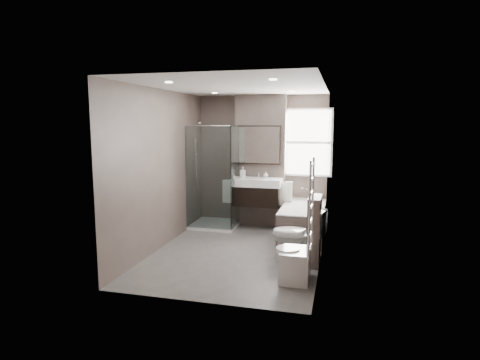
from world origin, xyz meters
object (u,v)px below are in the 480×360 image
(toilet, at_px, (298,235))
(bidet, at_px, (295,264))
(bathtub, at_px, (303,220))
(vanity, at_px, (257,192))

(toilet, bearing_deg, bidet, 12.36)
(bathtub, relative_size, bidet, 2.99)
(toilet, xyz_separation_m, bidet, (0.04, -0.74, -0.18))
(bidet, bearing_deg, bathtub, 92.46)
(vanity, height_order, bidet, vanity)
(vanity, height_order, bathtub, vanity)
(bathtub, bearing_deg, toilet, -88.07)
(bathtub, relative_size, toilet, 2.00)
(toilet, bearing_deg, bathtub, -169.13)
(vanity, xyz_separation_m, toilet, (0.97, -1.66, -0.34))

